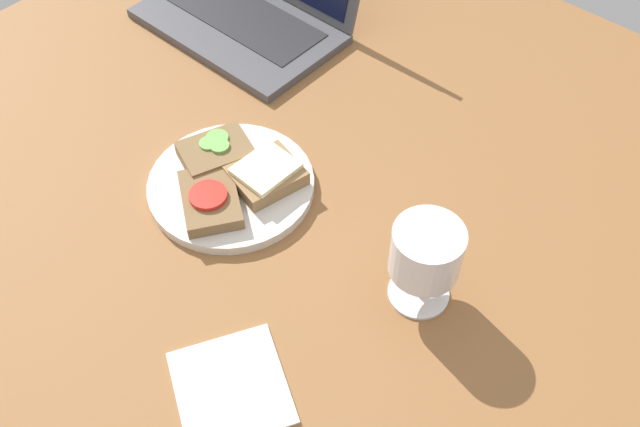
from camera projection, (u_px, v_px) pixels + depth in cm
name	position (u px, v px, depth cm)	size (l,w,h in cm)	color
wooden_table	(284.00, 232.00, 95.41)	(140.00, 140.00, 3.00)	brown
plate	(232.00, 184.00, 97.87)	(22.85, 22.85, 1.48)	silver
sandwich_with_tomato	(210.00, 199.00, 93.75)	(12.80, 11.94, 2.55)	brown
sandwich_with_cheese	(266.00, 174.00, 96.23)	(9.69, 10.59, 2.90)	#937047
sandwich_with_cucumber	(216.00, 153.00, 99.03)	(10.14, 11.48, 2.69)	brown
wine_glass	(426.00, 255.00, 81.16)	(8.39, 8.39, 12.09)	white
napkin	(231.00, 387.00, 79.44)	(12.85, 12.14, 0.40)	white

